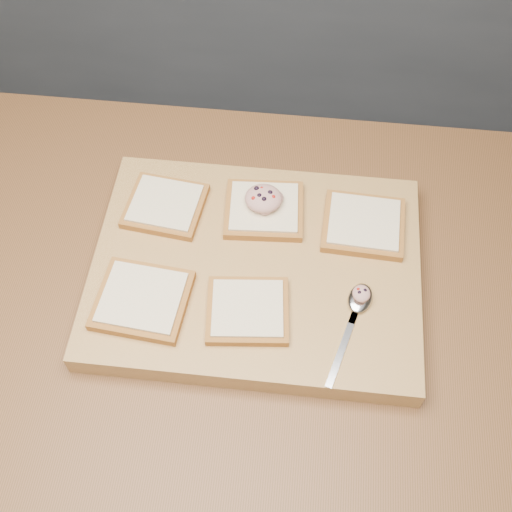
{
  "coord_description": "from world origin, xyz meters",
  "views": [
    {
      "loc": [
        -0.02,
        -0.49,
        1.77
      ],
      "look_at": [
        -0.07,
        0.04,
        0.96
      ],
      "focal_mm": 45.0,
      "sensor_mm": 36.0,
      "label": 1
    }
  ],
  "objects_px": {
    "tuna_salad_dollop": "(263,198)",
    "cutting_board": "(256,270)",
    "bread_far_center": "(264,209)",
    "spoon": "(358,305)"
  },
  "relations": [
    {
      "from": "tuna_salad_dollop",
      "to": "spoon",
      "type": "bearing_deg",
      "value": -46.24
    },
    {
      "from": "bread_far_center",
      "to": "tuna_salad_dollop",
      "type": "relative_size",
      "value": 2.2
    },
    {
      "from": "cutting_board",
      "to": "bread_far_center",
      "type": "xyz_separation_m",
      "value": [
        0.0,
        0.1,
        0.03
      ]
    },
    {
      "from": "bread_far_center",
      "to": "tuna_salad_dollop",
      "type": "xyz_separation_m",
      "value": [
        -0.0,
        0.0,
        0.02
      ]
    },
    {
      "from": "bread_far_center",
      "to": "spoon",
      "type": "height_order",
      "value": "bread_far_center"
    },
    {
      "from": "cutting_board",
      "to": "spoon",
      "type": "relative_size",
      "value": 2.89
    },
    {
      "from": "cutting_board",
      "to": "tuna_salad_dollop",
      "type": "distance_m",
      "value": 0.11
    },
    {
      "from": "tuna_salad_dollop",
      "to": "cutting_board",
      "type": "bearing_deg",
      "value": -90.38
    },
    {
      "from": "bread_far_center",
      "to": "spoon",
      "type": "xyz_separation_m",
      "value": [
        0.15,
        -0.16,
        -0.0
      ]
    },
    {
      "from": "cutting_board",
      "to": "tuna_salad_dollop",
      "type": "relative_size",
      "value": 8.44
    }
  ]
}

